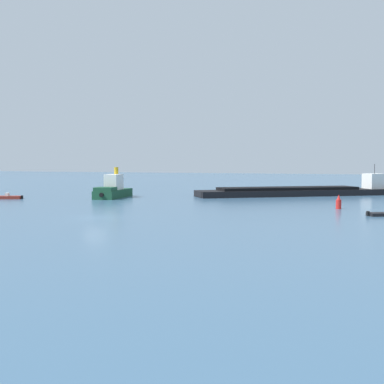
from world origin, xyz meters
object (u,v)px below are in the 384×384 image
at_px(small_motorboat, 9,197).
at_px(channel_buoy_red, 339,203).
at_px(cargo_barge, 300,191).
at_px(tugboat, 113,190).

distance_m(small_motorboat, channel_buoy_red, 52.38).
relative_size(cargo_barge, tugboat, 2.95).
bearing_deg(channel_buoy_red, small_motorboat, -178.99).
height_order(small_motorboat, channel_buoy_red, channel_buoy_red).
distance_m(small_motorboat, tugboat, 16.93).
xyz_separation_m(small_motorboat, channel_buoy_red, (52.37, 0.92, 0.54)).
height_order(tugboat, channel_buoy_red, tugboat).
bearing_deg(small_motorboat, tugboat, 29.75).
height_order(cargo_barge, small_motorboat, cargo_barge).
xyz_separation_m(tugboat, channel_buoy_red, (37.70, -7.47, -0.52)).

